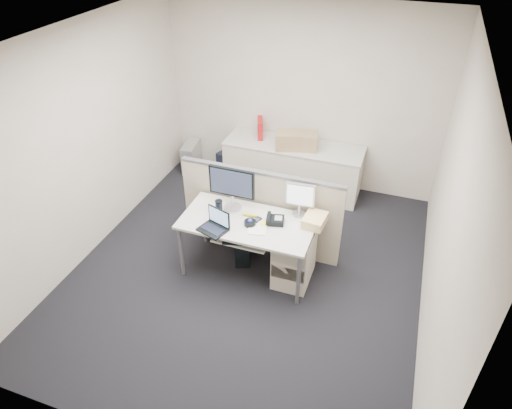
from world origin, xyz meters
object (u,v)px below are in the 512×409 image
at_px(desk, 247,226).
at_px(monitor_main, 232,189).
at_px(laptop, 212,222).
at_px(desk_phone, 275,220).

distance_m(desk, monitor_main, 0.45).
bearing_deg(monitor_main, laptop, -96.02).
bearing_deg(desk_phone, monitor_main, 156.77).
bearing_deg(desk, desk_phone, 14.93).
bearing_deg(desk, laptop, -136.97).
bearing_deg(laptop, monitor_main, 102.40).
bearing_deg(laptop, desk, 61.63).
height_order(desk, monitor_main, monitor_main).
distance_m(laptop, desk_phone, 0.70).
xyz_separation_m(laptop, desk_phone, (0.60, 0.36, -0.08)).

